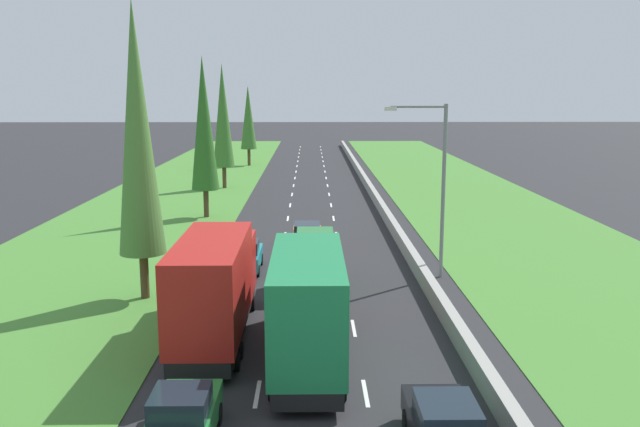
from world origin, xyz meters
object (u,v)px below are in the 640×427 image
(red_box_truck_left_lane, at_px, (215,285))
(orange_sedan_centre_lane, at_px, (307,236))
(poplar_tree_third, at_px, (204,124))
(poplar_tree_fourth, at_px, (223,116))
(green_van_centre_lane, at_px, (315,260))
(teal_hatchback_left_lane, at_px, (245,256))
(street_light_mast, at_px, (437,178))
(poplar_tree_fifth, at_px, (248,118))
(poplar_tree_second, at_px, (137,130))
(green_box_truck_centre_lane, at_px, (308,304))
(green_hatchback_left_lane, at_px, (183,419))

(red_box_truck_left_lane, distance_m, orange_sedan_centre_lane, 15.60)
(poplar_tree_third, relative_size, poplar_tree_fourth, 1.00)
(green_van_centre_lane, bearing_deg, red_box_truck_left_lane, -119.58)
(teal_hatchback_left_lane, height_order, street_light_mast, street_light_mast)
(red_box_truck_left_lane, distance_m, poplar_tree_fifth, 62.02)
(teal_hatchback_left_lane, relative_size, poplar_tree_third, 0.32)
(poplar_tree_second, bearing_deg, green_box_truck_centre_lane, -44.57)
(poplar_tree_second, relative_size, poplar_tree_third, 1.12)
(poplar_tree_fifth, bearing_deg, street_light_mast, -74.72)
(green_box_truck_centre_lane, height_order, poplar_tree_third, poplar_tree_third)
(green_hatchback_left_lane, relative_size, poplar_tree_fifth, 0.38)
(poplar_tree_third, distance_m, poplar_tree_fourth, 15.64)
(green_van_centre_lane, relative_size, poplar_tree_third, 0.40)
(poplar_tree_fifth, bearing_deg, teal_hatchback_left_lane, -85.12)
(poplar_tree_fourth, height_order, poplar_tree_fifth, poplar_tree_fourth)
(red_box_truck_left_lane, bearing_deg, green_box_truck_centre_lane, -32.52)
(green_van_centre_lane, height_order, poplar_tree_fifth, poplar_tree_fifth)
(green_hatchback_left_lane, relative_size, poplar_tree_third, 0.32)
(poplar_tree_second, xyz_separation_m, poplar_tree_third, (-0.24, 20.45, -0.73))
(green_hatchback_left_lane, xyz_separation_m, poplar_tree_second, (-4.29, 13.41, 7.06))
(green_box_truck_centre_lane, relative_size, green_van_centre_lane, 1.92)
(teal_hatchback_left_lane, bearing_deg, orange_sedan_centre_lane, 56.43)
(green_van_centre_lane, bearing_deg, teal_hatchback_left_lane, 140.34)
(red_box_truck_left_lane, height_order, poplar_tree_second, poplar_tree_second)
(poplar_tree_second, distance_m, street_light_mast, 14.95)
(green_van_centre_lane, height_order, street_light_mast, street_light_mast)
(green_hatchback_left_lane, relative_size, poplar_tree_second, 0.28)
(teal_hatchback_left_lane, distance_m, orange_sedan_centre_lane, 6.06)
(poplar_tree_second, bearing_deg, green_van_centre_lane, 11.80)
(green_hatchback_left_lane, bearing_deg, street_light_mast, 59.41)
(teal_hatchback_left_lane, relative_size, poplar_tree_fourth, 0.32)
(poplar_tree_third, xyz_separation_m, poplar_tree_fifth, (0.06, 36.02, -0.97))
(orange_sedan_centre_lane, xyz_separation_m, poplar_tree_third, (-7.82, 10.59, 6.35))
(poplar_tree_second, distance_m, poplar_tree_third, 20.46)
(teal_hatchback_left_lane, xyz_separation_m, poplar_tree_fourth, (-5.04, 31.26, 6.35))
(orange_sedan_centre_lane, xyz_separation_m, street_light_mast, (6.71, -6.36, 4.42))
(green_van_centre_lane, xyz_separation_m, orange_sedan_centre_lane, (-0.44, 8.19, -0.59))
(teal_hatchback_left_lane, bearing_deg, red_box_truck_left_lane, -90.87)
(orange_sedan_centre_lane, bearing_deg, poplar_tree_second, -127.55)
(red_box_truck_left_lane, xyz_separation_m, poplar_tree_second, (-4.08, 5.27, 5.71))
(poplar_tree_second, bearing_deg, teal_hatchback_left_lane, 48.69)
(poplar_tree_fourth, bearing_deg, green_van_centre_lane, -75.60)
(teal_hatchback_left_lane, xyz_separation_m, poplar_tree_second, (-4.23, -4.82, 7.06))
(green_van_centre_lane, bearing_deg, street_light_mast, 16.30)
(red_box_truck_left_lane, bearing_deg, street_light_mast, 40.69)
(green_hatchback_left_lane, bearing_deg, teal_hatchback_left_lane, 90.18)
(poplar_tree_third, bearing_deg, orange_sedan_centre_lane, -53.54)
(green_hatchback_left_lane, height_order, orange_sedan_centre_lane, green_hatchback_left_lane)
(poplar_tree_third, relative_size, street_light_mast, 1.36)
(teal_hatchback_left_lane, xyz_separation_m, green_van_centre_lane, (3.79, -3.14, 0.56))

